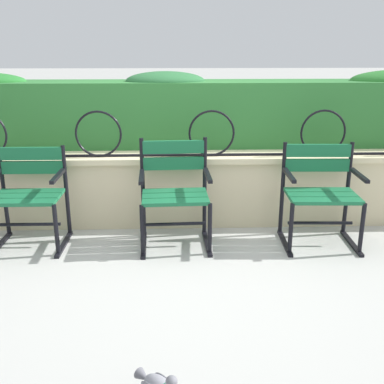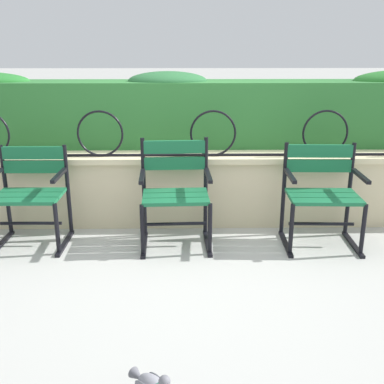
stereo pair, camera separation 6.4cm
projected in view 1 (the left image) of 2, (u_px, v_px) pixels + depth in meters
ground_plane at (193, 264)px, 3.64m from camera, size 60.00×60.00×0.00m
stone_wall at (189, 188)px, 4.42m from camera, size 7.17×0.41×0.67m
iron_arch_fence at (161, 137)px, 4.18m from camera, size 6.63×0.02×0.42m
hedge_row at (188, 110)px, 4.62m from camera, size 7.03×0.51×0.74m
park_chair_left at (29, 193)px, 3.91m from camera, size 0.59×0.52×0.82m
park_chair_centre at (175, 191)px, 3.92m from camera, size 0.60×0.54×0.89m
park_chair_right at (320, 191)px, 3.94m from camera, size 0.63×0.54×0.85m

